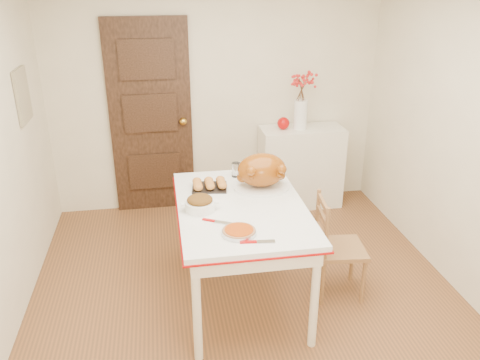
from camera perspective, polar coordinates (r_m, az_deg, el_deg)
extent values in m
cube|color=brown|center=(3.98, 1.23, -14.87)|extent=(3.50, 4.00, 0.00)
cube|color=beige|center=(5.25, -2.81, 9.95)|extent=(3.50, 0.00, 2.50)
cube|color=black|center=(5.24, -10.39, 7.09)|extent=(0.85, 0.06, 2.06)
cube|color=#C8C088|center=(4.52, -24.12, 9.03)|extent=(0.03, 0.35, 0.45)
cube|color=#EDE7CF|center=(5.46, 7.09, 1.54)|extent=(0.90, 0.40, 0.90)
sphere|color=#A80706|center=(5.24, 5.10, 6.64)|extent=(0.13, 0.13, 0.13)
cylinder|color=#9F3607|center=(3.25, -0.12, -5.99)|extent=(0.29, 0.29, 0.05)
cylinder|color=white|center=(4.13, -0.48, 1.22)|extent=(0.09, 0.09, 0.12)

